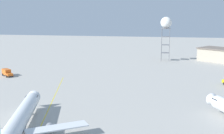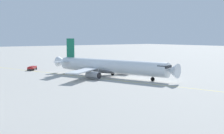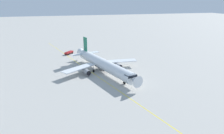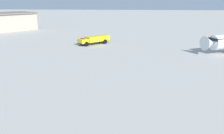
# 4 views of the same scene
# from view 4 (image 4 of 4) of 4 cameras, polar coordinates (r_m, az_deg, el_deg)

# --- Properties ---
(fire_tender_truck) EXTENTS (9.55, 9.14, 2.50)m
(fire_tender_truck) POSITION_cam_4_polar(r_m,az_deg,el_deg) (75.22, -4.24, 6.60)
(fire_tender_truck) COLOR #232326
(fire_tender_truck) RESTS_ON ground_plane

